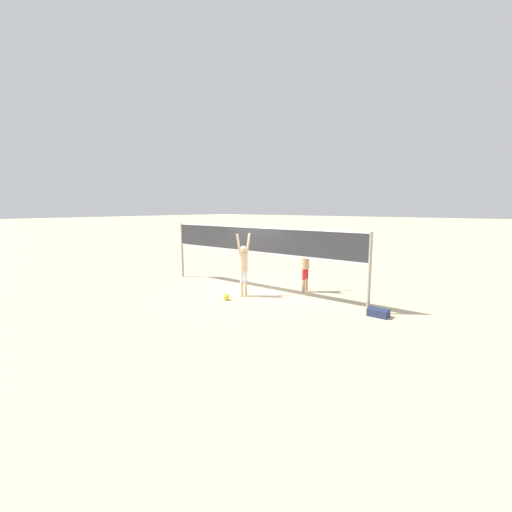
{
  "coord_description": "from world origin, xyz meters",
  "views": [
    {
      "loc": [
        7.71,
        -9.43,
        3.04
      ],
      "look_at": [
        0.0,
        0.0,
        1.3
      ],
      "focal_mm": 24.0,
      "sensor_mm": 36.0,
      "label": 1
    }
  ],
  "objects_px": {
    "player_blocker": "(305,262)",
    "volleyball": "(226,297)",
    "player_spiker": "(244,263)",
    "gear_bag": "(378,313)",
    "volleyball_net": "(256,244)"
  },
  "relations": [
    {
      "from": "player_blocker",
      "to": "volleyball",
      "type": "height_order",
      "value": "player_blocker"
    },
    {
      "from": "player_spiker",
      "to": "gear_bag",
      "type": "xyz_separation_m",
      "value": [
        4.39,
        0.72,
        -1.03
      ]
    },
    {
      "from": "volleyball",
      "to": "gear_bag",
      "type": "height_order",
      "value": "gear_bag"
    },
    {
      "from": "player_blocker",
      "to": "player_spiker",
      "type": "bearing_deg",
      "value": -34.97
    },
    {
      "from": "volleyball_net",
      "to": "gear_bag",
      "type": "bearing_deg",
      "value": -1.09
    },
    {
      "from": "volleyball_net",
      "to": "player_spiker",
      "type": "relative_size",
      "value": 3.9
    },
    {
      "from": "player_spiker",
      "to": "volleyball_net",
      "type": "bearing_deg",
      "value": 8.13
    },
    {
      "from": "volleyball_net",
      "to": "player_spiker",
      "type": "xyz_separation_m",
      "value": [
        0.12,
        -0.81,
        -0.61
      ]
    },
    {
      "from": "player_spiker",
      "to": "gear_bag",
      "type": "relative_size",
      "value": 3.89
    },
    {
      "from": "volleyball",
      "to": "player_blocker",
      "type": "bearing_deg",
      "value": 61.47
    },
    {
      "from": "gear_bag",
      "to": "player_blocker",
      "type": "bearing_deg",
      "value": 159.53
    },
    {
      "from": "player_spiker",
      "to": "player_blocker",
      "type": "distance_m",
      "value": 2.28
    },
    {
      "from": "player_spiker",
      "to": "gear_bag",
      "type": "bearing_deg",
      "value": -80.67
    },
    {
      "from": "player_blocker",
      "to": "gear_bag",
      "type": "height_order",
      "value": "player_blocker"
    },
    {
      "from": "player_blocker",
      "to": "gear_bag",
      "type": "xyz_separation_m",
      "value": [
        3.08,
        -1.15,
        -0.98
      ]
    }
  ]
}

